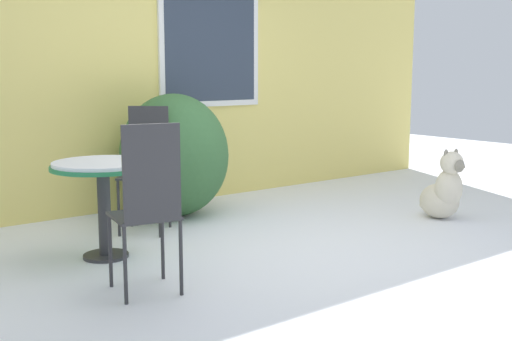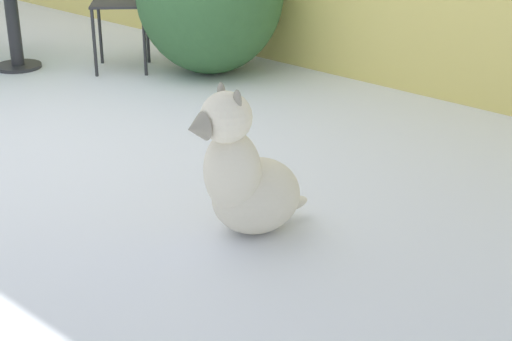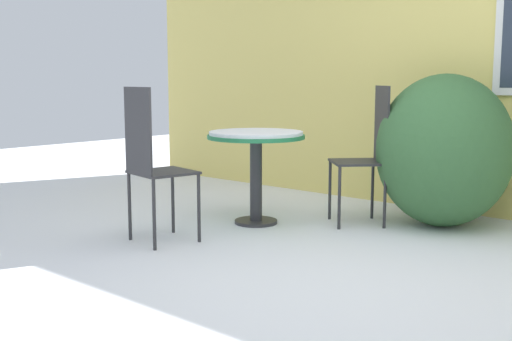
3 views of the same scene
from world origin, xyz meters
TOP-DOWN VIEW (x-y plane):
  - ground_plane at (0.00, 0.00)m, footprint 16.00×16.00m
  - house_wall at (0.03, 2.20)m, footprint 8.00×0.10m
  - shrub_left at (-0.19, 1.63)m, footprint 1.03×1.07m
  - patio_table at (-1.33, 0.73)m, footprint 0.76×0.76m
  - patio_chair_near_table at (-0.67, 1.30)m, footprint 0.55×0.55m
  - patio_chair_far_side at (-1.47, -0.20)m, footprint 0.46×0.46m

SIDE VIEW (x-z plane):
  - ground_plane at x=0.00m, z-range 0.00..0.00m
  - patio_chair_near_table at x=-0.67m, z-range 0.04..1.13m
  - patio_chair_far_side at x=-1.47m, z-range 0.04..1.13m
  - shrub_left at x=-0.19m, z-range 0.00..1.18m
  - patio_table at x=-1.33m, z-range 0.24..0.97m
  - house_wall at x=0.03m, z-range 0.01..3.36m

